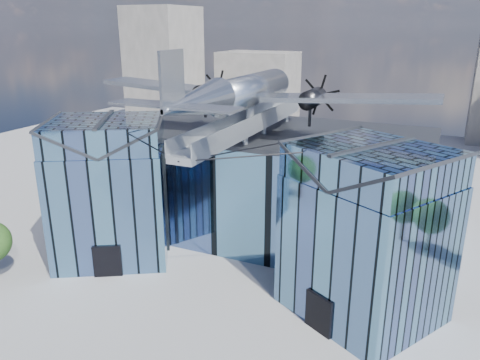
% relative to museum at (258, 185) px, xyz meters
% --- Properties ---
extents(ground_plane, '(120.00, 120.00, 0.00)m').
position_rel_museum_xyz_m(ground_plane, '(-0.00, -5.82, -5.54)').
color(ground_plane, gray).
extents(museum, '(32.88, 24.50, 17.60)m').
position_rel_museum_xyz_m(museum, '(0.00, 0.00, 0.00)').
color(museum, '#4D749D').
rests_on(museum, ground).
extents(bg_towers, '(77.00, 24.50, 26.00)m').
position_rel_museum_xyz_m(bg_towers, '(1.45, 44.67, 4.47)').
color(bg_towers, slate).
rests_on(bg_towers, ground).
extents(tree_side_w, '(4.95, 4.95, 6.00)m').
position_rel_museum_xyz_m(tree_side_w, '(-25.56, 4.65, -1.48)').
color(tree_side_w, '#311C13').
rests_on(tree_side_w, ground).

